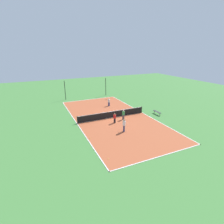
% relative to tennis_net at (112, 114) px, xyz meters
% --- Properties ---
extents(ground_plane, '(80.00, 80.00, 0.00)m').
position_rel_tennis_net_xyz_m(ground_plane, '(0.00, 0.00, -0.56)').
color(ground_plane, '#47843D').
extents(court_surface, '(10.82, 22.39, 0.02)m').
position_rel_tennis_net_xyz_m(court_surface, '(0.00, 0.00, -0.55)').
color(court_surface, '#B75633').
rests_on(court_surface, ground_plane).
extents(tennis_net, '(10.62, 0.10, 1.05)m').
position_rel_tennis_net_xyz_m(tennis_net, '(0.00, 0.00, 0.00)').
color(tennis_net, black).
rests_on(tennis_net, court_surface).
extents(bench, '(0.36, 1.68, 0.45)m').
position_rel_tennis_net_xyz_m(bench, '(7.07, -1.65, -0.17)').
color(bench, '#333338').
rests_on(bench, ground_plane).
extents(player_far_white, '(0.85, 0.93, 1.40)m').
position_rel_tennis_net_xyz_m(player_far_white, '(1.88, 5.47, 0.25)').
color(player_far_white, navy).
rests_on(player_far_white, court_surface).
extents(player_coach_red, '(0.50, 0.50, 1.38)m').
position_rel_tennis_net_xyz_m(player_coach_red, '(-0.50, -1.97, 0.24)').
color(player_coach_red, black).
rests_on(player_coach_red, court_surface).
extents(player_near_white, '(0.78, 0.97, 1.67)m').
position_rel_tennis_net_xyz_m(player_near_white, '(-0.63, -4.94, 0.43)').
color(player_near_white, navy).
rests_on(player_near_white, court_surface).
extents(player_far_green, '(0.44, 0.44, 1.43)m').
position_rel_tennis_net_xyz_m(player_far_green, '(1.20, -1.37, 0.27)').
color(player_far_green, '#4C4C51').
rests_on(player_far_green, court_surface).
extents(tennis_ball_right_alley, '(0.07, 0.07, 0.07)m').
position_rel_tennis_net_xyz_m(tennis_ball_right_alley, '(-0.93, 9.12, -0.50)').
color(tennis_ball_right_alley, '#CCE033').
rests_on(tennis_ball_right_alley, court_surface).
extents(tennis_ball_near_net, '(0.07, 0.07, 0.07)m').
position_rel_tennis_net_xyz_m(tennis_ball_near_net, '(-4.72, -9.48, -0.50)').
color(tennis_ball_near_net, '#CCE033').
rests_on(tennis_ball_near_net, court_surface).
extents(tennis_ball_far_baseline, '(0.07, 0.07, 0.07)m').
position_rel_tennis_net_xyz_m(tennis_ball_far_baseline, '(-5.05, -4.95, -0.50)').
color(tennis_ball_far_baseline, '#CCE033').
rests_on(tennis_ball_far_baseline, court_surface).
extents(tennis_ball_midcourt, '(0.07, 0.07, 0.07)m').
position_rel_tennis_net_xyz_m(tennis_ball_midcourt, '(1.68, 9.32, -0.50)').
color(tennis_ball_midcourt, '#CCE033').
rests_on(tennis_ball_midcourt, court_surface).
extents(fence_post_back_left, '(0.12, 0.12, 3.85)m').
position_rel_tennis_net_xyz_m(fence_post_back_left, '(-4.43, 13.01, 1.37)').
color(fence_post_back_left, black).
rests_on(fence_post_back_left, ground_plane).
extents(fence_post_back_right, '(0.12, 0.12, 3.85)m').
position_rel_tennis_net_xyz_m(fence_post_back_right, '(4.43, 13.01, 1.37)').
color(fence_post_back_right, black).
rests_on(fence_post_back_right, ground_plane).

